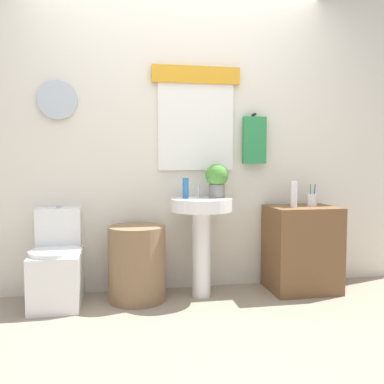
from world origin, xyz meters
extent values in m
plane|color=gray|center=(0.00, 0.00, 0.00)|extent=(8.00, 8.00, 0.00)
cube|color=silver|center=(0.00, 1.15, 1.30)|extent=(4.40, 0.10, 2.60)
cube|color=white|center=(0.17, 1.08, 1.38)|extent=(0.64, 0.03, 0.73)
cube|color=gold|center=(0.17, 1.07, 1.81)|extent=(0.74, 0.04, 0.14)
cylinder|color=silver|center=(-0.95, 1.08, 1.57)|extent=(0.31, 0.03, 0.31)
cylinder|color=black|center=(0.67, 1.07, 1.49)|extent=(0.02, 0.06, 0.02)
cube|color=#2D894C|center=(0.67, 1.05, 1.27)|extent=(0.20, 0.05, 0.40)
cube|color=white|center=(-0.95, 0.85, 0.20)|extent=(0.36, 0.50, 0.40)
cylinder|color=white|center=(-0.95, 0.79, 0.42)|extent=(0.38, 0.38, 0.03)
cube|color=white|center=(-0.95, 1.02, 0.56)|extent=(0.34, 0.18, 0.32)
cylinder|color=silver|center=(-0.95, 1.02, 0.73)|extent=(0.04, 0.04, 0.02)
cylinder|color=#846647|center=(-0.35, 0.85, 0.29)|extent=(0.45, 0.45, 0.59)
cylinder|color=white|center=(0.17, 0.85, 0.35)|extent=(0.15, 0.15, 0.69)
cylinder|color=white|center=(0.17, 0.85, 0.74)|extent=(0.49, 0.49, 0.10)
cylinder|color=silver|center=(0.17, 0.97, 0.84)|extent=(0.03, 0.03, 0.10)
cube|color=brown|center=(1.03, 0.85, 0.36)|extent=(0.56, 0.44, 0.71)
cylinder|color=#2D6BB7|center=(0.05, 0.90, 0.87)|extent=(0.05, 0.05, 0.16)
cylinder|color=slate|center=(0.31, 0.91, 0.85)|extent=(0.13, 0.13, 0.11)
sphere|color=#4C8E38|center=(0.31, 0.91, 0.98)|extent=(0.19, 0.19, 0.19)
cylinder|color=white|center=(0.93, 0.81, 0.82)|extent=(0.05, 0.05, 0.21)
cylinder|color=silver|center=(1.13, 0.87, 0.76)|extent=(0.08, 0.08, 0.10)
cylinder|color=blue|center=(1.14, 0.87, 0.81)|extent=(0.01, 0.03, 0.18)
cylinder|color=green|center=(1.11, 0.87, 0.81)|extent=(0.01, 0.02, 0.18)
camera|label=1|loc=(-0.48, -2.27, 1.07)|focal=37.66mm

